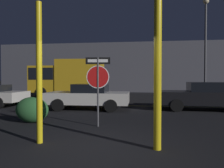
{
  "coord_description": "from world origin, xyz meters",
  "views": [
    {
      "loc": [
        1.05,
        -4.71,
        1.57
      ],
      "look_at": [
        -0.21,
        4.62,
        1.33
      ],
      "focal_mm": 35.0,
      "sensor_mm": 36.0,
      "label": 1
    }
  ],
  "objects_px": {
    "passing_car_2": "(89,96)",
    "street_lamp": "(206,35)",
    "stop_sign": "(98,78)",
    "delivery_truck": "(67,77)",
    "yellow_pole_right": "(158,69)",
    "yellow_pole_left": "(39,73)",
    "passing_car_3": "(205,96)",
    "hedge_bush_1": "(32,110)"
  },
  "relations": [
    {
      "from": "passing_car_2",
      "to": "street_lamp",
      "type": "distance_m",
      "value": 10.99
    },
    {
      "from": "stop_sign",
      "to": "street_lamp",
      "type": "distance_m",
      "value": 12.84
    },
    {
      "from": "stop_sign",
      "to": "delivery_truck",
      "type": "height_order",
      "value": "delivery_truck"
    },
    {
      "from": "yellow_pole_right",
      "to": "street_lamp",
      "type": "relative_size",
      "value": 0.46
    },
    {
      "from": "street_lamp",
      "to": "stop_sign",
      "type": "bearing_deg",
      "value": -120.45
    },
    {
      "from": "yellow_pole_left",
      "to": "passing_car_2",
      "type": "relative_size",
      "value": 0.81
    },
    {
      "from": "passing_car_3",
      "to": "delivery_truck",
      "type": "xyz_separation_m",
      "value": [
        -9.61,
        6.93,
        1.0
      ]
    },
    {
      "from": "passing_car_3",
      "to": "street_lamp",
      "type": "bearing_deg",
      "value": -12.06
    },
    {
      "from": "yellow_pole_left",
      "to": "hedge_bush_1",
      "type": "xyz_separation_m",
      "value": [
        -1.41,
        2.29,
        -1.25
      ]
    },
    {
      "from": "hedge_bush_1",
      "to": "passing_car_2",
      "type": "xyz_separation_m",
      "value": [
        1.19,
        3.61,
        0.21
      ]
    },
    {
      "from": "yellow_pole_right",
      "to": "passing_car_2",
      "type": "bearing_deg",
      "value": 116.61
    },
    {
      "from": "yellow_pole_right",
      "to": "passing_car_2",
      "type": "distance_m",
      "value": 6.83
    },
    {
      "from": "passing_car_2",
      "to": "delivery_truck",
      "type": "bearing_deg",
      "value": 26.34
    },
    {
      "from": "yellow_pole_left",
      "to": "yellow_pole_right",
      "type": "xyz_separation_m",
      "value": [
        2.8,
        -0.12,
        0.08
      ]
    },
    {
      "from": "hedge_bush_1",
      "to": "passing_car_2",
      "type": "height_order",
      "value": "passing_car_2"
    },
    {
      "from": "hedge_bush_1",
      "to": "passing_car_2",
      "type": "distance_m",
      "value": 3.81
    },
    {
      "from": "yellow_pole_right",
      "to": "passing_car_3",
      "type": "distance_m",
      "value": 7.16
    },
    {
      "from": "passing_car_2",
      "to": "hedge_bush_1",
      "type": "bearing_deg",
      "value": 161.04
    },
    {
      "from": "passing_car_2",
      "to": "street_lamp",
      "type": "bearing_deg",
      "value": -48.77
    },
    {
      "from": "yellow_pole_left",
      "to": "hedge_bush_1",
      "type": "relative_size",
      "value": 2.86
    },
    {
      "from": "passing_car_3",
      "to": "delivery_truck",
      "type": "height_order",
      "value": "delivery_truck"
    },
    {
      "from": "yellow_pole_right",
      "to": "hedge_bush_1",
      "type": "xyz_separation_m",
      "value": [
        -4.21,
        2.41,
        -1.33
      ]
    },
    {
      "from": "yellow_pole_left",
      "to": "passing_car_2",
      "type": "height_order",
      "value": "yellow_pole_left"
    },
    {
      "from": "passing_car_2",
      "to": "delivery_truck",
      "type": "xyz_separation_m",
      "value": [
        -3.79,
        7.41,
        1.04
      ]
    },
    {
      "from": "yellow_pole_left",
      "to": "street_lamp",
      "type": "relative_size",
      "value": 0.44
    },
    {
      "from": "stop_sign",
      "to": "yellow_pole_right",
      "type": "bearing_deg",
      "value": -55.5
    },
    {
      "from": "stop_sign",
      "to": "delivery_truck",
      "type": "bearing_deg",
      "value": 108.62
    },
    {
      "from": "yellow_pole_left",
      "to": "passing_car_3",
      "type": "bearing_deg",
      "value": 48.67
    },
    {
      "from": "delivery_truck",
      "to": "stop_sign",
      "type": "bearing_deg",
      "value": -158.61
    },
    {
      "from": "stop_sign",
      "to": "street_lamp",
      "type": "xyz_separation_m",
      "value": [
        6.29,
        10.69,
        3.31
      ]
    },
    {
      "from": "delivery_truck",
      "to": "street_lamp",
      "type": "bearing_deg",
      "value": -95.8
    },
    {
      "from": "yellow_pole_left",
      "to": "yellow_pole_right",
      "type": "bearing_deg",
      "value": -2.36
    },
    {
      "from": "stop_sign",
      "to": "street_lamp",
      "type": "bearing_deg",
      "value": 54.17
    },
    {
      "from": "delivery_truck",
      "to": "yellow_pole_right",
      "type": "bearing_deg",
      "value": -155.75
    },
    {
      "from": "hedge_bush_1",
      "to": "passing_car_2",
      "type": "relative_size",
      "value": 0.28
    },
    {
      "from": "yellow_pole_left",
      "to": "street_lamp",
      "type": "distance_m",
      "value": 15.0
    },
    {
      "from": "stop_sign",
      "to": "passing_car_3",
      "type": "xyz_separation_m",
      "value": [
        4.57,
        4.39,
        -0.89
      ]
    },
    {
      "from": "passing_car_2",
      "to": "street_lamp",
      "type": "xyz_separation_m",
      "value": [
        7.54,
        6.78,
        4.24
      ]
    },
    {
      "from": "passing_car_2",
      "to": "delivery_truck",
      "type": "distance_m",
      "value": 8.39
    },
    {
      "from": "yellow_pole_left",
      "to": "delivery_truck",
      "type": "height_order",
      "value": "yellow_pole_left"
    },
    {
      "from": "yellow_pole_right",
      "to": "passing_car_3",
      "type": "bearing_deg",
      "value": 66.6
    },
    {
      "from": "yellow_pole_right",
      "to": "street_lamp",
      "type": "distance_m",
      "value": 13.93
    }
  ]
}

